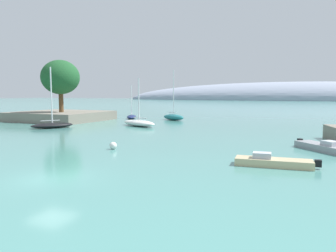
{
  "coord_description": "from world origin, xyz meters",
  "views": [
    {
      "loc": [
        14.04,
        -14.82,
        5.04
      ],
      "look_at": [
        -1.82,
        21.75,
        1.1
      ],
      "focal_mm": 34.97,
      "sensor_mm": 36.0,
      "label": 1
    }
  ],
  "objects_px": {
    "sailboat_teal_near_shore": "(173,117)",
    "motorboat_sand_alongside_breakwater": "(273,162)",
    "sailboat_navy_outer_mooring": "(132,117)",
    "motorboat_grey_foreground": "(323,147)",
    "tree_clump_shore": "(60,77)",
    "mooring_buoy_white": "(113,146)",
    "sailboat_black_end_of_line": "(52,125)",
    "sailboat_white_mid_mooring": "(139,123)"
  },
  "relations": [
    {
      "from": "sailboat_white_mid_mooring",
      "to": "sailboat_navy_outer_mooring",
      "type": "xyz_separation_m",
      "value": [
        -8.89,
        13.21,
        -0.11
      ]
    },
    {
      "from": "sailboat_teal_near_shore",
      "to": "motorboat_sand_alongside_breakwater",
      "type": "relative_size",
      "value": 1.68
    },
    {
      "from": "sailboat_navy_outer_mooring",
      "to": "motorboat_grey_foreground",
      "type": "height_order",
      "value": "sailboat_navy_outer_mooring"
    },
    {
      "from": "motorboat_grey_foreground",
      "to": "mooring_buoy_white",
      "type": "distance_m",
      "value": 18.79
    },
    {
      "from": "tree_clump_shore",
      "to": "motorboat_grey_foreground",
      "type": "distance_m",
      "value": 46.1
    },
    {
      "from": "sailboat_teal_near_shore",
      "to": "sailboat_navy_outer_mooring",
      "type": "bearing_deg",
      "value": -150.96
    },
    {
      "from": "mooring_buoy_white",
      "to": "sailboat_black_end_of_line",
      "type": "bearing_deg",
      "value": 146.56
    },
    {
      "from": "mooring_buoy_white",
      "to": "sailboat_navy_outer_mooring",
      "type": "bearing_deg",
      "value": 117.22
    },
    {
      "from": "sailboat_teal_near_shore",
      "to": "motorboat_sand_alongside_breakwater",
      "type": "height_order",
      "value": "sailboat_teal_near_shore"
    },
    {
      "from": "tree_clump_shore",
      "to": "sailboat_navy_outer_mooring",
      "type": "distance_m",
      "value": 15.74
    },
    {
      "from": "sailboat_black_end_of_line",
      "to": "motorboat_grey_foreground",
      "type": "relative_size",
      "value": 1.71
    },
    {
      "from": "motorboat_grey_foreground",
      "to": "motorboat_sand_alongside_breakwater",
      "type": "xyz_separation_m",
      "value": [
        -3.45,
        -8.23,
        -0.03
      ]
    },
    {
      "from": "sailboat_white_mid_mooring",
      "to": "sailboat_navy_outer_mooring",
      "type": "height_order",
      "value": "sailboat_white_mid_mooring"
    },
    {
      "from": "sailboat_teal_near_shore",
      "to": "mooring_buoy_white",
      "type": "relative_size",
      "value": 14.45
    },
    {
      "from": "sailboat_teal_near_shore",
      "to": "sailboat_navy_outer_mooring",
      "type": "relative_size",
      "value": 1.41
    },
    {
      "from": "sailboat_white_mid_mooring",
      "to": "sailboat_black_end_of_line",
      "type": "height_order",
      "value": "sailboat_black_end_of_line"
    },
    {
      "from": "sailboat_navy_outer_mooring",
      "to": "motorboat_grey_foreground",
      "type": "distance_m",
      "value": 43.33
    },
    {
      "from": "sailboat_teal_near_shore",
      "to": "sailboat_navy_outer_mooring",
      "type": "distance_m",
      "value": 9.26
    },
    {
      "from": "sailboat_navy_outer_mooring",
      "to": "motorboat_sand_alongside_breakwater",
      "type": "xyz_separation_m",
      "value": [
        31.03,
        -34.47,
        -0.11
      ]
    },
    {
      "from": "motorboat_sand_alongside_breakwater",
      "to": "tree_clump_shore",
      "type": "bearing_deg",
      "value": -35.91
    },
    {
      "from": "motorboat_grey_foreground",
      "to": "motorboat_sand_alongside_breakwater",
      "type": "distance_m",
      "value": 8.93
    },
    {
      "from": "motorboat_sand_alongside_breakwater",
      "to": "sailboat_black_end_of_line",
      "type": "bearing_deg",
      "value": -28.0
    },
    {
      "from": "sailboat_teal_near_shore",
      "to": "sailboat_black_end_of_line",
      "type": "bearing_deg",
      "value": -88.44
    },
    {
      "from": "sailboat_white_mid_mooring",
      "to": "sailboat_black_end_of_line",
      "type": "xyz_separation_m",
      "value": [
        -10.42,
        -7.51,
        -0.03
      ]
    },
    {
      "from": "tree_clump_shore",
      "to": "sailboat_white_mid_mooring",
      "type": "bearing_deg",
      "value": -7.33
    },
    {
      "from": "sailboat_teal_near_shore",
      "to": "sailboat_white_mid_mooring",
      "type": "bearing_deg",
      "value": -62.54
    },
    {
      "from": "sailboat_white_mid_mooring",
      "to": "motorboat_sand_alongside_breakwater",
      "type": "distance_m",
      "value": 30.7
    },
    {
      "from": "sailboat_navy_outer_mooring",
      "to": "motorboat_sand_alongside_breakwater",
      "type": "distance_m",
      "value": 46.38
    },
    {
      "from": "tree_clump_shore",
      "to": "sailboat_white_mid_mooring",
      "type": "relative_size",
      "value": 1.26
    },
    {
      "from": "sailboat_white_mid_mooring",
      "to": "sailboat_navy_outer_mooring",
      "type": "relative_size",
      "value": 1.1
    },
    {
      "from": "sailboat_white_mid_mooring",
      "to": "motorboat_grey_foreground",
      "type": "distance_m",
      "value": 28.72
    },
    {
      "from": "sailboat_black_end_of_line",
      "to": "motorboat_grey_foreground",
      "type": "xyz_separation_m",
      "value": [
        36.02,
        -5.51,
        -0.16
      ]
    },
    {
      "from": "sailboat_white_mid_mooring",
      "to": "motorboat_sand_alongside_breakwater",
      "type": "bearing_deg",
      "value": 160.68
    },
    {
      "from": "sailboat_navy_outer_mooring",
      "to": "motorboat_grey_foreground",
      "type": "bearing_deg",
      "value": 27.38
    },
    {
      "from": "sailboat_teal_near_shore",
      "to": "mooring_buoy_white",
      "type": "xyz_separation_m",
      "value": [
        7.67,
        -32.9,
        -0.3
      ]
    },
    {
      "from": "motorboat_sand_alongside_breakwater",
      "to": "sailboat_white_mid_mooring",
      "type": "bearing_deg",
      "value": -48.94
    },
    {
      "from": "sailboat_black_end_of_line",
      "to": "motorboat_grey_foreground",
      "type": "distance_m",
      "value": 36.44
    },
    {
      "from": "sailboat_navy_outer_mooring",
      "to": "motorboat_grey_foreground",
      "type": "relative_size",
      "value": 1.3
    },
    {
      "from": "sailboat_black_end_of_line",
      "to": "mooring_buoy_white",
      "type": "distance_m",
      "value": 22.12
    },
    {
      "from": "sailboat_teal_near_shore",
      "to": "motorboat_grey_foreground",
      "type": "xyz_separation_m",
      "value": [
        25.23,
        -26.23,
        -0.3
      ]
    },
    {
      "from": "motorboat_sand_alongside_breakwater",
      "to": "mooring_buoy_white",
      "type": "distance_m",
      "value": 14.2
    },
    {
      "from": "tree_clump_shore",
      "to": "motorboat_sand_alongside_breakwater",
      "type": "xyz_separation_m",
      "value": [
        39.38,
        -23.47,
        -7.67
      ]
    }
  ]
}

